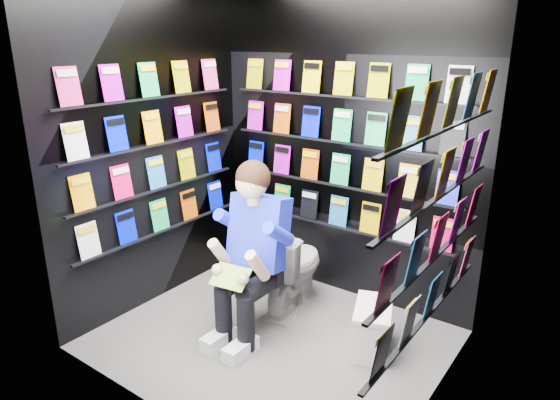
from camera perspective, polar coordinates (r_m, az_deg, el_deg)
The scene contains 13 objects.
floor at distance 3.91m, azimuth -0.99°, elevation -15.60°, with size 2.40×2.40×0.00m, color #5B5A58.
wall_back at distance 4.19m, azimuth 7.20°, elevation 5.97°, with size 2.40×0.04×2.60m, color black.
wall_front at distance 2.68m, azimuth -14.10°, elevation -1.52°, with size 2.40×0.04×2.60m, color black.
wall_left at distance 4.18m, azimuth -14.42°, elevation 5.52°, with size 0.04×2.00×2.60m, color black.
wall_right at distance 2.84m, azimuth 18.60°, elevation -0.76°, with size 0.04×2.00×2.60m, color black.
comics_back at distance 4.16m, azimuth 7.00°, elevation 5.96°, with size 2.10×0.06×1.37m, color #F22889, non-canonical shape.
comics_left at distance 4.16m, azimuth -14.15°, elevation 5.54°, with size 0.06×1.70×1.37m, color #F22889, non-canonical shape.
comics_right at distance 2.85m, azimuth 18.04°, elevation -0.55°, with size 0.06×1.70×1.37m, color #F22889, non-canonical shape.
toilet at distance 4.15m, azimuth 1.14°, elevation -7.68°, with size 0.42×0.75×0.73m, color silver.
longbox at distance 3.78m, azimuth 10.48°, elevation -14.40°, with size 0.23×0.43×0.32m, color white.
longbox_lid at distance 3.69m, azimuth 10.64°, elevation -12.10°, with size 0.26×0.45×0.03m, color white.
reader at distance 3.69m, azimuth -2.20°, elevation -3.80°, with size 0.56×0.81×1.50m, color #1B27D8, non-canonical shape.
held_comic at distance 3.54m, azimuth -5.69°, elevation -8.73°, with size 0.27×0.01×0.19m, color green.
Camera 1 is at (1.96, -2.60, 2.18)m, focal length 32.00 mm.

